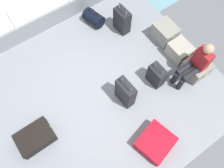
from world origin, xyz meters
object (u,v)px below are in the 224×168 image
at_px(cargo_crate_2, 196,68).
at_px(duffel_bag, 94,18).
at_px(suitcase_2, 156,75).
at_px(suitcase_3, 35,138).
at_px(suitcase_6, 155,142).
at_px(passenger_seated, 196,64).
at_px(cargo_crate_1, 179,51).
at_px(suitcase_0, 122,20).
at_px(cargo_crate_0, 165,33).
at_px(suitcase_5, 125,93).

bearing_deg(cargo_crate_2, duffel_bag, -156.52).
bearing_deg(suitcase_2, suitcase_3, -97.00).
height_order(suitcase_6, duffel_bag, duffel_bag).
bearing_deg(suitcase_2, passenger_seated, 63.97).
distance_m(cargo_crate_1, suitcase_0, 1.51).
bearing_deg(cargo_crate_0, cargo_crate_2, -2.28).
relative_size(suitcase_5, suitcase_6, 1.11).
distance_m(cargo_crate_1, duffel_bag, 2.21).
bearing_deg(duffel_bag, passenger_seated, 19.88).
relative_size(cargo_crate_1, suitcase_5, 0.62).
relative_size(cargo_crate_0, suitcase_3, 0.83).
height_order(cargo_crate_1, suitcase_5, suitcase_5).
bearing_deg(suitcase_0, suitcase_2, -8.74).
bearing_deg(cargo_crate_1, suitcase_6, -53.84).
height_order(cargo_crate_0, suitcase_5, suitcase_5).
distance_m(suitcase_0, duffel_bag, 0.73).
distance_m(suitcase_3, suitcase_5, 1.95).
height_order(suitcase_3, duffel_bag, duffel_bag).
height_order(suitcase_5, duffel_bag, suitcase_5).
bearing_deg(suitcase_6, passenger_seated, 114.83).
bearing_deg(suitcase_2, suitcase_5, -92.24).
bearing_deg(cargo_crate_1, duffel_bag, -150.79).
height_order(cargo_crate_1, suitcase_0, suitcase_0).
relative_size(suitcase_0, duffel_bag, 1.37).
bearing_deg(cargo_crate_1, suitcase_3, -91.88).
bearing_deg(suitcase_0, passenger_seated, 13.07).
bearing_deg(cargo_crate_2, cargo_crate_0, 177.72).
bearing_deg(suitcase_0, cargo_crate_2, 18.07).
bearing_deg(suitcase_0, suitcase_6, -22.97).
bearing_deg(cargo_crate_1, suitcase_5, -83.70).
bearing_deg(passenger_seated, suitcase_2, -116.03).
distance_m(passenger_seated, suitcase_5, 1.55).
bearing_deg(suitcase_0, duffel_bag, -141.22).
distance_m(cargo_crate_1, cargo_crate_2, 0.55).
distance_m(cargo_crate_0, suitcase_5, 1.87).
bearing_deg(suitcase_6, suitcase_2, 140.42).
bearing_deg(cargo_crate_1, suitcase_0, -155.36).
distance_m(suitcase_6, duffel_bag, 3.27).
distance_m(cargo_crate_1, suitcase_6, 2.16).
relative_size(suitcase_2, suitcase_6, 0.91).
relative_size(cargo_crate_2, suitcase_6, 0.70).
relative_size(passenger_seated, suitcase_2, 1.56).
height_order(suitcase_5, suitcase_6, suitcase_5).
height_order(passenger_seated, suitcase_0, passenger_seated).
bearing_deg(suitcase_2, duffel_bag, -174.45).
bearing_deg(suitcase_2, cargo_crate_0, 130.40).
bearing_deg(suitcase_2, cargo_crate_2, 68.85).
bearing_deg(suitcase_3, suitcase_0, 112.83).
bearing_deg(suitcase_3, suitcase_2, 83.00).
height_order(suitcase_2, suitcase_6, suitcase_2).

